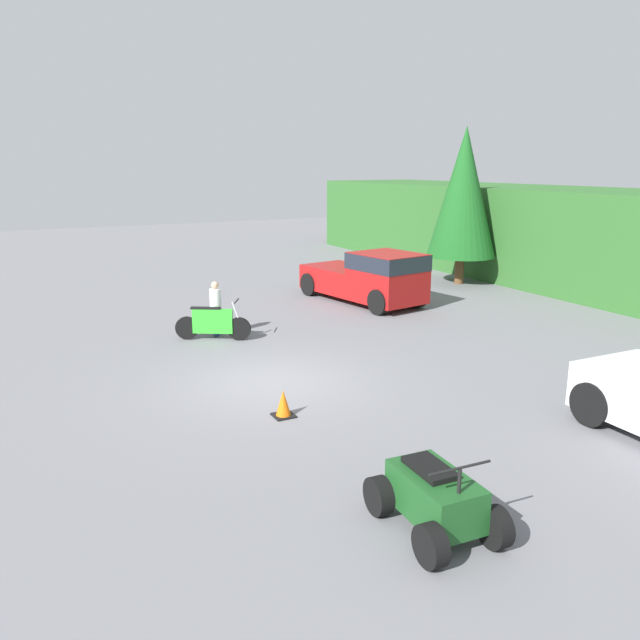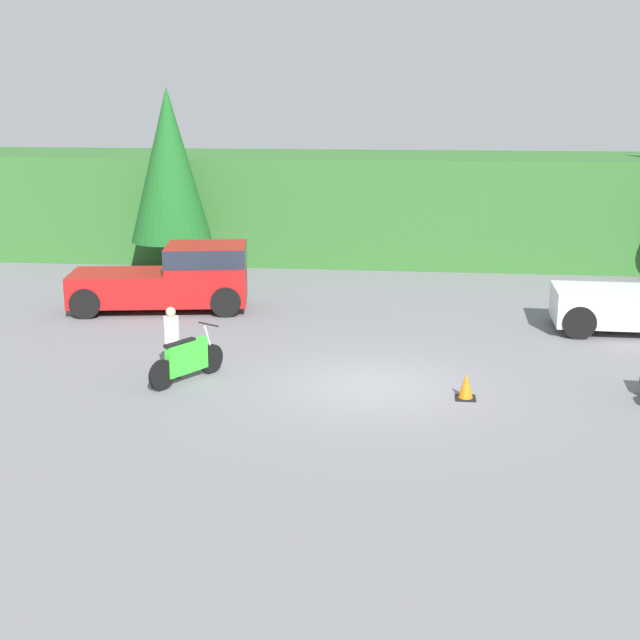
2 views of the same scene
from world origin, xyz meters
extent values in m
plane|color=slate|center=(0.00, 0.00, 0.00)|extent=(80.00, 80.00, 0.00)
cylinder|color=brown|center=(-7.75, 11.80, 0.58)|extent=(0.38, 0.38, 1.15)
cone|color=#19561E|center=(-7.75, 11.80, 3.77)|extent=(2.81, 2.81, 5.24)
cube|color=maroon|center=(-5.23, 6.55, 1.08)|extent=(2.57, 2.30, 1.69)
cube|color=#1E232D|center=(-5.23, 6.55, 1.63)|extent=(2.59, 2.33, 0.54)
cube|color=maroon|center=(-7.73, 6.13, 0.69)|extent=(3.07, 2.39, 0.90)
cylinder|color=black|center=(-4.81, 7.52, 0.43)|extent=(0.90, 0.42, 0.86)
cylinder|color=black|center=(-4.52, 5.76, 0.43)|extent=(0.90, 0.42, 0.86)
cylinder|color=black|center=(-8.70, 6.87, 0.43)|extent=(0.90, 0.42, 0.86)
cylinder|color=black|center=(-8.40, 5.11, 0.43)|extent=(0.90, 0.42, 0.86)
cylinder|color=black|center=(5.05, 4.53, 0.43)|extent=(0.87, 0.30, 0.86)
cylinder|color=black|center=(-3.70, 0.56, 0.33)|extent=(0.42, 0.62, 0.67)
cylinder|color=black|center=(-4.47, -0.74, 0.33)|extent=(0.42, 0.62, 0.67)
cube|color=green|center=(-4.09, -0.09, 0.55)|extent=(0.72, 1.07, 0.70)
cylinder|color=#B7B7BC|center=(-3.73, 0.52, 0.74)|extent=(0.19, 0.28, 0.79)
cylinder|color=black|center=(-3.73, 0.52, 1.15)|extent=(0.54, 0.34, 0.04)
cube|color=black|center=(-4.18, -0.26, 0.93)|extent=(0.55, 0.80, 0.06)
cylinder|color=black|center=(7.22, 0.13, 0.28)|extent=(0.58, 0.25, 0.56)
cylinder|color=black|center=(7.16, -0.86, 0.28)|extent=(0.58, 0.25, 0.56)
cylinder|color=black|center=(5.90, 0.19, 0.28)|extent=(0.58, 0.25, 0.56)
cylinder|color=black|center=(5.85, -0.79, 0.28)|extent=(0.58, 0.25, 0.56)
cube|color=#194C1E|center=(6.53, -0.33, 0.52)|extent=(1.42, 0.84, 0.61)
cylinder|color=black|center=(7.04, -0.36, 0.99)|extent=(0.05, 0.05, 0.35)
cylinder|color=black|center=(7.04, -0.36, 1.17)|extent=(0.08, 0.94, 0.04)
cube|color=black|center=(6.39, -0.33, 0.86)|extent=(0.82, 0.48, 0.08)
cylinder|color=navy|center=(-4.56, 0.17, 0.40)|extent=(0.21, 0.21, 0.80)
cylinder|color=navy|center=(-4.39, 0.10, 0.40)|extent=(0.21, 0.21, 0.80)
cylinder|color=white|center=(-4.47, 0.14, 1.10)|extent=(0.43, 0.43, 0.60)
sphere|color=tan|center=(-4.47, 0.14, 1.51)|extent=(0.28, 0.28, 0.22)
cube|color=black|center=(1.95, -0.57, 0.01)|extent=(0.42, 0.42, 0.03)
cone|color=orange|center=(1.95, -0.57, 0.28)|extent=(0.32, 0.32, 0.55)
camera|label=1|loc=(12.62, -5.21, 4.90)|focal=35.00mm
camera|label=2|loc=(0.97, -18.30, 6.14)|focal=50.00mm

